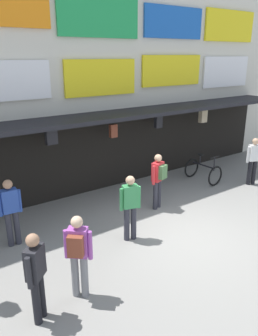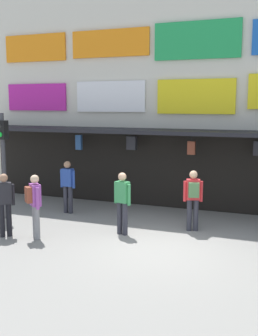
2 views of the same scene
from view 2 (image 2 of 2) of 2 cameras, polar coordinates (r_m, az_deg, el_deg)
The scene contains 8 objects.
ground_plane at distance 10.16m, azimuth 4.11°, elevation -11.04°, with size 80.00×80.00×0.00m, color gray.
shopfront at distance 14.00m, azimuth 9.80°, elevation 10.81°, with size 18.00×2.60×8.00m.
traffic_light_near at distance 12.84m, azimuth -17.10°, elevation 2.59°, with size 0.29×0.33×3.20m.
pedestrian_in_white at distance 10.81m, azimuth -13.00°, elevation -4.58°, with size 0.47×0.47×1.68m.
pedestrian_in_black at distance 11.31m, azimuth 8.90°, elevation -3.87°, with size 0.51×0.43×1.68m.
pedestrian_in_purple at distance 11.21m, azimuth -16.91°, elevation -4.46°, with size 0.41×0.41×1.68m.
pedestrian_in_green at distance 10.90m, azimuth -0.94°, elevation -4.44°, with size 0.51×0.31×1.68m.
pedestrian_in_red at distance 13.17m, azimuth -8.52°, elevation -2.21°, with size 0.53×0.24×1.68m.
Camera 2 is at (2.72, -9.16, 3.45)m, focal length 43.85 mm.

